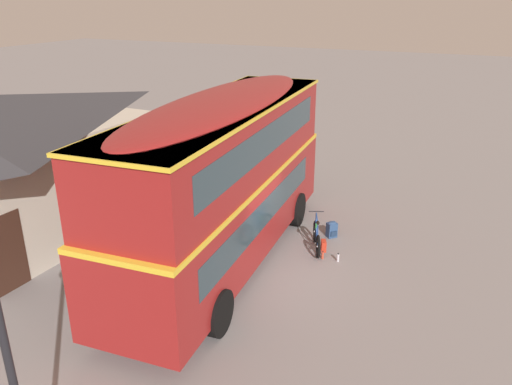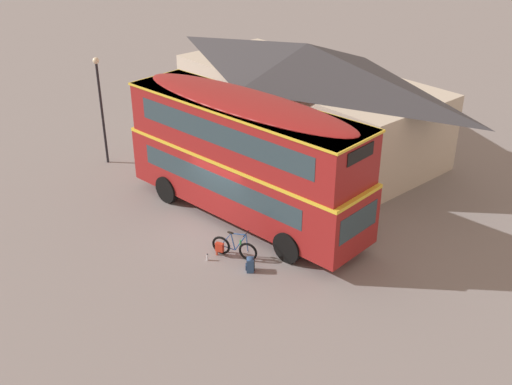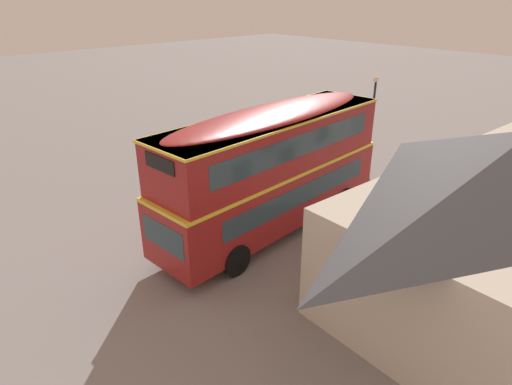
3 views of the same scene
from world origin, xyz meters
name	(u,v)px [view 1 (image 1 of 3)]	position (x,y,z in m)	size (l,w,h in m)	color
ground_plane	(266,272)	(0.00, 0.00, 0.00)	(120.00, 120.00, 0.00)	gray
double_decker_bus	(225,175)	(0.12, 1.29, 2.64)	(10.24, 3.16, 4.79)	black
touring_bicycle	(318,239)	(1.85, -0.88, 0.37)	(1.59, 0.84, 1.05)	black
backpack_on_ground	(332,229)	(2.88, -1.03, 0.27)	(0.38, 0.38, 0.53)	#2D4C7A
water_bottle_clear_plastic	(338,258)	(1.42, -1.65, 0.12)	(0.07, 0.07, 0.26)	silver
water_bottle_red_squeeze	(323,255)	(1.38, -1.20, 0.12)	(0.07, 0.07, 0.25)	#D84C33
street_lamp	(7,356)	(-7.88, 0.18, 2.96)	(0.28, 0.28, 4.82)	black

